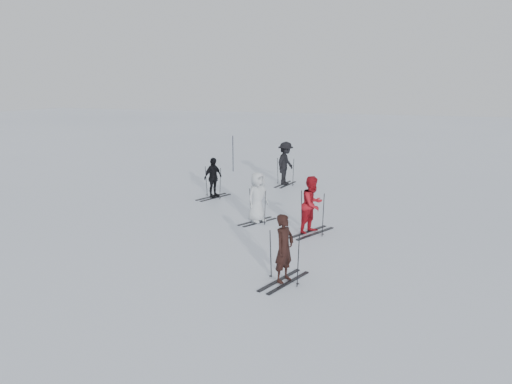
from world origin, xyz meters
TOP-DOWN VIEW (x-y plane):
  - ground at (0.00, 0.00)m, footprint 120.00×120.00m
  - skier_near_dark at (2.41, -3.68)m, footprint 0.53×0.67m
  - skier_red at (2.09, 0.31)m, footprint 0.95×1.05m
  - skier_grey at (0.09, 0.91)m, footprint 0.83×0.96m
  - skier_uphill_left at (-2.83, 3.71)m, footprint 0.68×1.01m
  - skier_uphill_far at (-0.84, 7.17)m, footprint 0.87×1.33m
  - skis_near_dark at (2.41, -3.68)m, footprint 1.90×1.37m
  - skis_red at (2.09, 0.31)m, footprint 2.09×1.64m
  - skis_grey at (0.09, 0.91)m, footprint 1.77×1.43m
  - skis_uphill_left at (-2.83, 3.71)m, footprint 1.97×1.47m
  - skis_uphill_far at (-0.84, 7.17)m, footprint 1.83×1.14m
  - piste_marker at (-4.43, 9.60)m, footprint 0.05×0.05m

SIDE VIEW (x-z plane):
  - ground at x=0.00m, z-range 0.00..0.00m
  - skis_grey at x=0.09m, z-range 0.00..1.14m
  - skis_near_dark at x=2.41m, z-range 0.00..1.25m
  - skis_uphill_far at x=-0.84m, z-range 0.00..1.26m
  - skis_uphill_left at x=-2.83m, z-range 0.00..1.28m
  - skis_red at x=2.09m, z-range 0.00..1.35m
  - skier_uphill_left at x=-2.83m, z-range 0.00..1.59m
  - skier_near_dark at x=2.41m, z-range 0.00..1.60m
  - skier_grey at x=0.09m, z-range 0.00..1.66m
  - skier_red at x=2.09m, z-range 0.00..1.76m
  - piste_marker at x=-4.43m, z-range 0.00..1.86m
  - skier_uphill_far at x=-0.84m, z-range 0.00..1.93m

